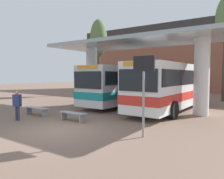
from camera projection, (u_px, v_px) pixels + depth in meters
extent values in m
plane|color=#755B4C|center=(61.00, 130.00, 9.73)|extent=(100.00, 100.00, 0.00)
cube|color=brown|center=(198.00, 56.00, 30.10)|extent=(40.00, 0.50, 10.20)
cube|color=#332D2D|center=(199.00, 27.00, 29.84)|extent=(40.00, 0.58, 2.40)
cylinder|color=silver|center=(92.00, 76.00, 18.07)|extent=(0.90, 0.90, 4.67)
cylinder|color=silver|center=(202.00, 77.00, 13.20)|extent=(0.90, 0.90, 4.67)
cube|color=#93A3A8|center=(138.00, 42.00, 15.47)|extent=(13.63, 5.02, 0.24)
cube|color=silver|center=(134.00, 83.00, 19.08)|extent=(2.71, 12.15, 2.80)
cube|color=black|center=(134.00, 77.00, 19.04)|extent=(2.74, 11.67, 0.90)
cube|color=teal|center=(134.00, 91.00, 19.12)|extent=(2.75, 12.19, 0.50)
cube|color=black|center=(87.00, 80.00, 14.11)|extent=(2.29, 0.10, 1.12)
cube|color=orange|center=(87.00, 67.00, 14.05)|extent=(1.74, 0.08, 0.22)
cylinder|color=black|center=(96.00, 101.00, 16.83)|extent=(0.30, 0.97, 0.96)
cylinder|color=black|center=(123.00, 103.00, 15.39)|extent=(0.30, 0.97, 0.96)
cylinder|color=black|center=(139.00, 94.00, 22.59)|extent=(0.30, 0.97, 0.96)
cylinder|color=black|center=(162.00, 95.00, 21.15)|extent=(0.30, 0.97, 0.96)
cube|color=white|center=(173.00, 85.00, 15.40)|extent=(2.58, 10.49, 2.86)
cube|color=black|center=(173.00, 77.00, 15.37)|extent=(2.62, 10.08, 0.92)
cube|color=red|center=(173.00, 94.00, 15.45)|extent=(2.62, 10.53, 0.52)
cube|color=black|center=(137.00, 80.00, 11.10)|extent=(2.22, 0.10, 1.14)
cube|color=orange|center=(137.00, 63.00, 11.04)|extent=(1.69, 0.08, 0.22)
cylinder|color=black|center=(136.00, 106.00, 13.55)|extent=(0.30, 1.03, 1.03)
cylinder|color=black|center=(174.00, 110.00, 12.15)|extent=(0.30, 1.03, 1.03)
cylinder|color=black|center=(171.00, 98.00, 18.52)|extent=(0.30, 1.03, 1.03)
cylinder|color=black|center=(201.00, 100.00, 17.13)|extent=(0.30, 1.03, 1.03)
cube|color=gray|center=(73.00, 113.00, 11.67)|extent=(1.68, 0.44, 0.04)
cube|color=gray|center=(64.00, 116.00, 12.06)|extent=(0.07, 0.37, 0.42)
cube|color=gray|center=(82.00, 118.00, 11.30)|extent=(0.07, 0.37, 0.42)
cube|color=gray|center=(37.00, 108.00, 13.40)|extent=(1.93, 0.44, 0.04)
cube|color=gray|center=(29.00, 110.00, 13.85)|extent=(0.07, 0.37, 0.42)
cube|color=gray|center=(45.00, 113.00, 12.98)|extent=(0.07, 0.37, 0.42)
cylinder|color=gray|center=(143.00, 105.00, 8.56)|extent=(0.09, 0.09, 2.61)
cube|color=black|center=(144.00, 64.00, 8.46)|extent=(0.90, 0.06, 0.60)
cylinder|color=#333856|center=(16.00, 113.00, 11.81)|extent=(0.14, 0.14, 0.77)
cylinder|color=#333856|center=(19.00, 113.00, 11.77)|extent=(0.14, 0.14, 0.77)
cube|color=navy|center=(17.00, 100.00, 11.74)|extent=(0.47, 0.35, 0.65)
sphere|color=tan|center=(17.00, 93.00, 11.72)|extent=(0.18, 0.18, 0.18)
cylinder|color=navy|center=(13.00, 100.00, 11.81)|extent=(0.11, 0.11, 0.55)
cylinder|color=navy|center=(21.00, 100.00, 11.67)|extent=(0.11, 0.11, 0.55)
cylinder|color=#473A2B|center=(99.00, 72.00, 27.41)|extent=(0.34, 0.34, 5.78)
ellipsoid|color=#516B3D|center=(99.00, 38.00, 27.13)|extent=(2.10, 2.10, 4.61)
cube|color=black|center=(131.00, 85.00, 33.35)|extent=(4.35, 2.00, 1.30)
cube|color=#1E2328|center=(131.00, 79.00, 33.28)|extent=(2.43, 1.75, 0.63)
cylinder|color=black|center=(141.00, 89.00, 33.26)|extent=(0.71, 0.26, 0.69)
cylinder|color=black|center=(135.00, 89.00, 31.89)|extent=(0.71, 0.26, 0.69)
cylinder|color=black|center=(127.00, 88.00, 34.88)|extent=(0.71, 0.26, 0.69)
cylinder|color=black|center=(121.00, 89.00, 33.50)|extent=(0.71, 0.26, 0.69)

